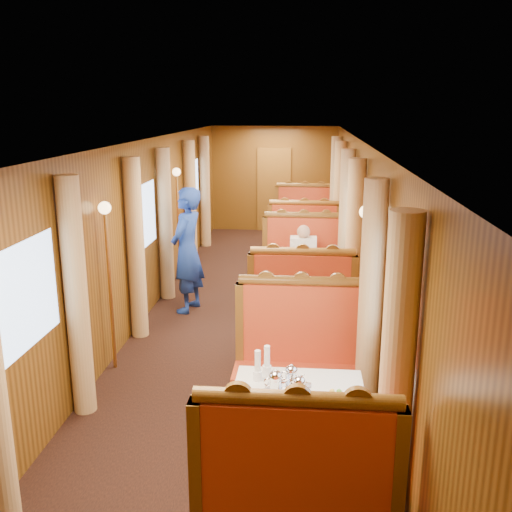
# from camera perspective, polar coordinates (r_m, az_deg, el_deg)

# --- Properties ---
(floor) EXTENTS (3.00, 12.00, 0.01)m
(floor) POSITION_cam_1_polar(r_m,az_deg,el_deg) (8.26, -0.66, -6.14)
(floor) COLOR black
(floor) RESTS_ON ground
(ceiling) EXTENTS (3.00, 12.00, 0.01)m
(ceiling) POSITION_cam_1_polar(r_m,az_deg,el_deg) (7.73, -0.71, 11.44)
(ceiling) COLOR silver
(ceiling) RESTS_ON wall_left
(wall_far) EXTENTS (3.00, 0.01, 2.50)m
(wall_far) POSITION_cam_1_polar(r_m,az_deg,el_deg) (13.81, 1.82, 7.69)
(wall_far) COLOR brown
(wall_far) RESTS_ON floor
(wall_left) EXTENTS (0.01, 12.00, 2.50)m
(wall_left) POSITION_cam_1_polar(r_m,az_deg,el_deg) (8.19, -11.19, 2.51)
(wall_left) COLOR brown
(wall_left) RESTS_ON floor
(wall_right) EXTENTS (0.01, 12.00, 2.50)m
(wall_right) POSITION_cam_1_polar(r_m,az_deg,el_deg) (7.90, 10.21, 2.12)
(wall_right) COLOR brown
(wall_right) RESTS_ON floor
(doorway_far) EXTENTS (0.80, 0.04, 2.00)m
(doorway_far) POSITION_cam_1_polar(r_m,az_deg,el_deg) (13.81, 1.80, 6.64)
(doorway_far) COLOR brown
(doorway_far) RESTS_ON floor
(table_near) EXTENTS (1.05, 0.72, 0.75)m
(table_near) POSITION_cam_1_polar(r_m,az_deg,el_deg) (4.91, 4.21, -16.88)
(table_near) COLOR white
(table_near) RESTS_ON floor
(banquette_near_fwd) EXTENTS (1.30, 0.55, 1.34)m
(banquette_near_fwd) POSITION_cam_1_polar(r_m,az_deg,el_deg) (4.05, 3.95, -23.82)
(banquette_near_fwd) COLOR #AE1B13
(banquette_near_fwd) RESTS_ON floor
(banquette_near_aft) EXTENTS (1.30, 0.55, 1.34)m
(banquette_near_aft) POSITION_cam_1_polar(r_m,az_deg,el_deg) (5.78, 4.39, -11.19)
(banquette_near_aft) COLOR #AE1B13
(banquette_near_aft) RESTS_ON floor
(table_mid) EXTENTS (1.05, 0.72, 0.75)m
(table_mid) POSITION_cam_1_polar(r_m,az_deg,el_deg) (8.10, 4.63, -3.80)
(table_mid) COLOR white
(table_mid) RESTS_ON floor
(banquette_mid_fwd) EXTENTS (1.30, 0.55, 1.34)m
(banquette_mid_fwd) POSITION_cam_1_polar(r_m,az_deg,el_deg) (7.13, 4.56, -6.02)
(banquette_mid_fwd) COLOR #AE1B13
(banquette_mid_fwd) RESTS_ON floor
(banquette_mid_aft) EXTENTS (1.30, 0.55, 1.34)m
(banquette_mid_aft) POSITION_cam_1_polar(r_m,az_deg,el_deg) (9.06, 4.70, -1.48)
(banquette_mid_aft) COLOR #AE1B13
(banquette_mid_aft) RESTS_ON floor
(table_far) EXTENTS (1.05, 0.72, 0.75)m
(table_far) POSITION_cam_1_polar(r_m,az_deg,el_deg) (11.47, 4.81, 1.75)
(table_far) COLOR white
(table_far) RESTS_ON floor
(banquette_far_fwd) EXTENTS (1.30, 0.55, 1.34)m
(banquette_far_fwd) POSITION_cam_1_polar(r_m,az_deg,el_deg) (10.48, 4.77, 0.77)
(banquette_far_fwd) COLOR #AE1B13
(banquette_far_fwd) RESTS_ON floor
(banquette_far_aft) EXTENTS (1.30, 0.55, 1.34)m
(banquette_far_aft) POSITION_cam_1_polar(r_m,az_deg,el_deg) (12.45, 4.84, 3.01)
(banquette_far_aft) COLOR #AE1B13
(banquette_far_aft) RESTS_ON floor
(tea_tray) EXTENTS (0.39, 0.33, 0.01)m
(tea_tray) POSITION_cam_1_polar(r_m,az_deg,el_deg) (4.70, 3.15, -13.02)
(tea_tray) COLOR silver
(tea_tray) RESTS_ON table_near
(teapot_left) EXTENTS (0.19, 0.15, 0.14)m
(teapot_left) POSITION_cam_1_polar(r_m,az_deg,el_deg) (4.61, 1.96, -12.69)
(teapot_left) COLOR silver
(teapot_left) RESTS_ON tea_tray
(teapot_right) EXTENTS (0.20, 0.17, 0.13)m
(teapot_right) POSITION_cam_1_polar(r_m,az_deg,el_deg) (4.57, 4.34, -13.11)
(teapot_right) COLOR silver
(teapot_right) RESTS_ON tea_tray
(teapot_back) EXTENTS (0.19, 0.16, 0.14)m
(teapot_back) POSITION_cam_1_polar(r_m,az_deg,el_deg) (4.72, 3.54, -12.08)
(teapot_back) COLOR silver
(teapot_back) RESTS_ON tea_tray
(fruit_plate) EXTENTS (0.22, 0.22, 0.05)m
(fruit_plate) POSITION_cam_1_polar(r_m,az_deg,el_deg) (4.59, 7.98, -13.76)
(fruit_plate) COLOR white
(fruit_plate) RESTS_ON table_near
(cup_inboard) EXTENTS (0.08, 0.08, 0.26)m
(cup_inboard) POSITION_cam_1_polar(r_m,az_deg,el_deg) (4.78, 0.17, -11.19)
(cup_inboard) COLOR white
(cup_inboard) RESTS_ON table_near
(cup_outboard) EXTENTS (0.08, 0.08, 0.26)m
(cup_outboard) POSITION_cam_1_polar(r_m,az_deg,el_deg) (4.87, 1.11, -10.69)
(cup_outboard) COLOR white
(cup_outboard) RESTS_ON table_near
(rose_vase_mid) EXTENTS (0.06, 0.06, 0.36)m
(rose_vase_mid) POSITION_cam_1_polar(r_m,az_deg,el_deg) (7.94, 4.80, -0.04)
(rose_vase_mid) COLOR silver
(rose_vase_mid) RESTS_ON table_mid
(rose_vase_far) EXTENTS (0.06, 0.06, 0.36)m
(rose_vase_far) POSITION_cam_1_polar(r_m,az_deg,el_deg) (11.35, 5.06, 4.45)
(rose_vase_far) COLOR silver
(rose_vase_far) RESTS_ON table_far
(window_left_near) EXTENTS (0.01, 1.20, 0.90)m
(window_left_near) POSITION_cam_1_polar(r_m,az_deg,el_deg) (4.98, -22.24, -3.86)
(window_left_near) COLOR #8FADD5
(window_left_near) RESTS_ON wall_left
(curtain_left_near_b) EXTENTS (0.22, 0.22, 2.35)m
(curtain_left_near_b) POSITION_cam_1_polar(r_m,az_deg,el_deg) (5.69, -17.51, -4.09)
(curtain_left_near_b) COLOR tan
(curtain_left_near_b) RESTS_ON floor
(window_right_near) EXTENTS (0.01, 1.20, 0.90)m
(window_right_near) POSITION_cam_1_polar(r_m,az_deg,el_deg) (4.50, 13.91, -5.13)
(window_right_near) COLOR #8FADD5
(window_right_near) RESTS_ON wall_right
(curtain_right_near_a) EXTENTS (0.22, 0.22, 2.35)m
(curtain_right_near_a) POSITION_cam_1_polar(r_m,az_deg,el_deg) (3.88, 13.81, -12.85)
(curtain_right_near_a) COLOR tan
(curtain_right_near_a) RESTS_ON floor
(curtain_right_near_b) EXTENTS (0.22, 0.22, 2.35)m
(curtain_right_near_b) POSITION_cam_1_polar(r_m,az_deg,el_deg) (5.30, 11.36, -5.06)
(curtain_right_near_b) COLOR tan
(curtain_right_near_b) RESTS_ON floor
(window_left_mid) EXTENTS (0.01, 1.20, 0.90)m
(window_left_mid) POSITION_cam_1_polar(r_m,az_deg,el_deg) (8.15, -11.16, 3.89)
(window_left_mid) COLOR #8FADD5
(window_left_mid) RESTS_ON wall_left
(curtain_left_mid_a) EXTENTS (0.22, 0.22, 2.35)m
(curtain_left_mid_a) POSITION_cam_1_polar(r_m,az_deg,el_deg) (7.44, -11.92, 0.66)
(curtain_left_mid_a) COLOR tan
(curtain_left_mid_a) RESTS_ON floor
(curtain_left_mid_b) EXTENTS (0.22, 0.22, 2.35)m
(curtain_left_mid_b) POSITION_cam_1_polar(r_m,az_deg,el_deg) (8.91, -9.06, 3.10)
(curtain_left_mid_b) COLOR tan
(curtain_left_mid_b) RESTS_ON floor
(window_right_mid) EXTENTS (0.01, 1.20, 0.90)m
(window_right_mid) POSITION_cam_1_polar(r_m,az_deg,el_deg) (7.86, 10.17, 3.54)
(window_right_mid) COLOR #8FADD5
(window_right_mid) RESTS_ON wall_right
(curtain_right_mid_a) EXTENTS (0.22, 0.22, 2.35)m
(curtain_right_mid_a) POSITION_cam_1_polar(r_m,az_deg,el_deg) (7.15, 9.75, 0.19)
(curtain_right_mid_a) COLOR tan
(curtain_right_mid_a) RESTS_ON floor
(curtain_right_mid_b) EXTENTS (0.22, 0.22, 2.35)m
(curtain_right_mid_b) POSITION_cam_1_polar(r_m,az_deg,el_deg) (8.67, 8.97, 2.78)
(curtain_right_mid_b) COLOR tan
(curtain_right_mid_b) RESTS_ON floor
(window_left_far) EXTENTS (0.01, 1.20, 0.90)m
(window_left_far) POSITION_cam_1_polar(r_m,az_deg,el_deg) (11.51, -6.36, 7.19)
(window_left_far) COLOR #8FADD5
(window_left_far) RESTS_ON wall_left
(curtain_left_far_a) EXTENTS (0.22, 0.22, 2.35)m
(curtain_left_far_a) POSITION_cam_1_polar(r_m,az_deg,el_deg) (10.77, -6.58, 5.19)
(curtain_left_far_a) COLOR tan
(curtain_left_far_a) RESTS_ON floor
(curtain_left_far_b) EXTENTS (0.22, 0.22, 2.35)m
(curtain_left_far_b) POSITION_cam_1_polar(r_m,az_deg,el_deg) (12.28, -5.13, 6.40)
(curtain_left_far_b) COLOR tan
(curtain_left_far_b) RESTS_ON floor
(window_right_far) EXTENTS (0.01, 1.20, 0.90)m
(window_right_far) POSITION_cam_1_polar(r_m,az_deg,el_deg) (11.30, 8.68, 6.98)
(window_right_far) COLOR #8FADD5
(window_right_far) RESTS_ON wall_right
(curtain_right_far_a) EXTENTS (0.22, 0.22, 2.35)m
(curtain_right_far_a) POSITION_cam_1_polar(r_m,az_deg,el_deg) (10.57, 8.30, 4.95)
(curtain_right_far_a) COLOR tan
(curtain_right_far_a) RESTS_ON floor
(curtain_right_far_b) EXTENTS (0.22, 0.22, 2.35)m
(curtain_right_far_b) POSITION_cam_1_polar(r_m,az_deg,el_deg) (12.11, 7.91, 6.20)
(curtain_right_far_b) COLOR tan
(curtain_right_far_b) RESTS_ON floor
(sconce_left_fore) EXTENTS (0.14, 0.14, 1.95)m
(sconce_left_fore) POSITION_cam_1_polar(r_m,az_deg,el_deg) (6.51, -14.62, 0.38)
(sconce_left_fore) COLOR #BF8C3F
(sconce_left_fore) RESTS_ON floor
(sconce_right_fore) EXTENTS (0.14, 0.14, 1.95)m
(sconce_right_fore) POSITION_cam_1_polar(r_m,az_deg,el_deg) (6.17, 10.71, -0.18)
(sconce_right_fore) COLOR #BF8C3F
(sconce_right_fore) RESTS_ON floor
(sconce_left_aft) EXTENTS (0.14, 0.14, 1.95)m
(sconce_left_aft) POSITION_cam_1_polar(r_m,az_deg,el_deg) (9.80, -7.86, 5.45)
(sconce_left_aft) COLOR #BF8C3F
(sconce_left_aft) RESTS_ON floor
(sconce_right_aft) EXTENTS (0.14, 0.14, 1.95)m
(sconce_right_aft) POSITION_cam_1_polar(r_m,az_deg,el_deg) (9.58, 8.77, 5.20)
(sconce_right_aft) COLOR #BF8C3F
(sconce_right_aft) RESTS_ON floor
(steward) EXTENTS (0.58, 0.76, 1.84)m
(steward) POSITION_cam_1_polar(r_m,az_deg,el_deg) (8.34, -6.90, 0.57)
(steward) COLOR navy
(steward) RESTS_ON floor
(passenger) EXTENTS (0.40, 0.44, 0.76)m
(passenger) POSITION_cam_1_polar(r_m,az_deg,el_deg) (8.70, 4.73, 0.03)
(passenger) COLOR beige
(passenger) RESTS_ON banquette_mid_aft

